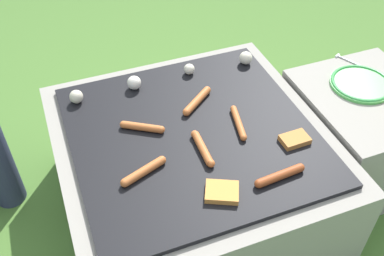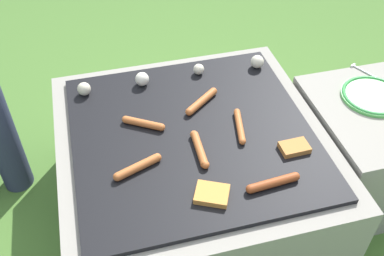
{
  "view_description": "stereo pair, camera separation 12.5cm",
  "coord_description": "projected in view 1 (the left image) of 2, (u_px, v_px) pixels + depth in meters",
  "views": [
    {
      "loc": [
        -0.4,
        -1.05,
        1.49
      ],
      "look_at": [
        0.0,
        0.0,
        0.44
      ],
      "focal_mm": 42.0,
      "sensor_mm": 36.0,
      "label": 1
    },
    {
      "loc": [
        -0.28,
        -1.09,
        1.49
      ],
      "look_at": [
        0.0,
        0.0,
        0.44
      ],
      "focal_mm": 42.0,
      "sensor_mm": 36.0,
      "label": 2
    }
  ],
  "objects": [
    {
      "name": "sausage_mid_left",
      "position": [
        280.0,
        176.0,
        1.4
      ],
      "size": [
        0.18,
        0.04,
        0.03
      ],
      "color": "#93421E",
      "rests_on": "grill"
    },
    {
      "name": "ground_plane",
      "position": [
        192.0,
        205.0,
        1.84
      ],
      "size": [
        14.0,
        14.0,
        0.0
      ],
      "primitive_type": "plane",
      "color": "#47702D"
    },
    {
      "name": "bread_slice_center",
      "position": [
        222.0,
        192.0,
        1.35
      ],
      "size": [
        0.13,
        0.12,
        0.02
      ],
      "color": "#D18438",
      "rests_on": "grill"
    },
    {
      "name": "sausage_mid_right",
      "position": [
        144.0,
        171.0,
        1.41
      ],
      "size": [
        0.16,
        0.08,
        0.03
      ],
      "color": "#B7602D",
      "rests_on": "grill"
    },
    {
      "name": "fork_utensil",
      "position": [
        354.0,
        63.0,
        1.86
      ],
      "size": [
        0.09,
        0.18,
        0.01
      ],
      "color": "silver",
      "rests_on": "side_ledge"
    },
    {
      "name": "sausage_front_center",
      "position": [
        203.0,
        148.0,
        1.48
      ],
      "size": [
        0.03,
        0.17,
        0.03
      ],
      "color": "#B7602D",
      "rests_on": "grill"
    },
    {
      "name": "plate_colorful",
      "position": [
        361.0,
        84.0,
        1.75
      ],
      "size": [
        0.24,
        0.24,
        0.02
      ],
      "color": "#4CB24C",
      "rests_on": "side_ledge"
    },
    {
      "name": "bread_slice_right",
      "position": [
        295.0,
        139.0,
        1.52
      ],
      "size": [
        0.1,
        0.07,
        0.02
      ],
      "color": "#B27033",
      "rests_on": "grill"
    },
    {
      "name": "grill",
      "position": [
        192.0,
        172.0,
        1.7
      ],
      "size": [
        0.93,
        0.93,
        0.42
      ],
      "color": "gray",
      "rests_on": "ground_plane"
    },
    {
      "name": "sausage_front_right",
      "position": [
        142.0,
        127.0,
        1.56
      ],
      "size": [
        0.14,
        0.1,
        0.03
      ],
      "color": "#B7602D",
      "rests_on": "grill"
    },
    {
      "name": "mushroom_row",
      "position": [
        164.0,
        76.0,
        1.75
      ],
      "size": [
        0.75,
        0.07,
        0.05
      ],
      "color": "beige",
      "rests_on": "grill"
    },
    {
      "name": "side_ledge",
      "position": [
        358.0,
        135.0,
        1.85
      ],
      "size": [
        0.47,
        0.53,
        0.42
      ],
      "color": "gray",
      "rests_on": "ground_plane"
    },
    {
      "name": "sausage_back_center",
      "position": [
        238.0,
        123.0,
        1.58
      ],
      "size": [
        0.05,
        0.17,
        0.02
      ],
      "color": "#B7602D",
      "rests_on": "grill"
    },
    {
      "name": "sausage_back_right",
      "position": [
        197.0,
        101.0,
        1.66
      ],
      "size": [
        0.15,
        0.12,
        0.03
      ],
      "color": "#B7602D",
      "rests_on": "grill"
    }
  ]
}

